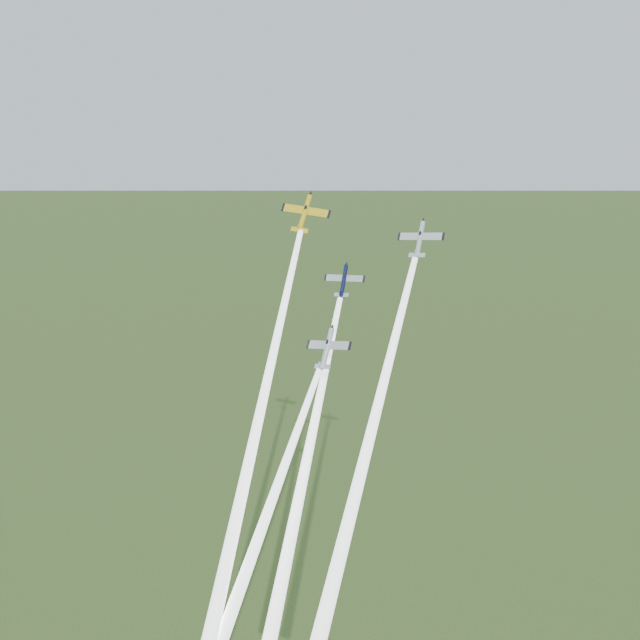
{
  "coord_description": "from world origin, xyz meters",
  "views": [
    {
      "loc": [
        60.91,
        -114.67,
        128.9
      ],
      "look_at": [
        0.0,
        -6.0,
        92.0
      ],
      "focal_mm": 45.0,
      "sensor_mm": 36.0,
      "label": 1
    }
  ],
  "objects_px": {
    "plane_navy": "(344,281)",
    "plane_silver_low": "(327,348)",
    "plane_silver_right": "(420,239)",
    "plane_yellow": "(305,213)"
  },
  "relations": [
    {
      "from": "plane_silver_right",
      "to": "plane_silver_low",
      "type": "relative_size",
      "value": 0.88
    },
    {
      "from": "plane_silver_right",
      "to": "plane_silver_low",
      "type": "xyz_separation_m",
      "value": [
        -12.02,
        -7.54,
        -17.38
      ]
    },
    {
      "from": "plane_navy",
      "to": "plane_silver_right",
      "type": "xyz_separation_m",
      "value": [
        15.85,
        -5.32,
        9.55
      ]
    },
    {
      "from": "plane_navy",
      "to": "plane_silver_low",
      "type": "height_order",
      "value": "plane_navy"
    },
    {
      "from": "plane_silver_right",
      "to": "plane_silver_low",
      "type": "distance_m",
      "value": 22.44
    },
    {
      "from": "plane_navy",
      "to": "plane_silver_low",
      "type": "bearing_deg",
      "value": -82.38
    },
    {
      "from": "plane_yellow",
      "to": "plane_silver_low",
      "type": "bearing_deg",
      "value": -55.81
    },
    {
      "from": "plane_yellow",
      "to": "plane_silver_low",
      "type": "distance_m",
      "value": 24.41
    },
    {
      "from": "plane_yellow",
      "to": "plane_silver_low",
      "type": "relative_size",
      "value": 1.02
    },
    {
      "from": "plane_yellow",
      "to": "plane_silver_right",
      "type": "relative_size",
      "value": 1.16
    }
  ]
}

